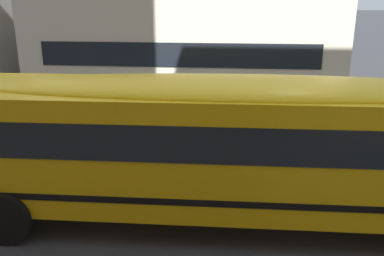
# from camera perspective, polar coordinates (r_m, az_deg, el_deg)

# --- Properties ---
(ground_plane) EXTENTS (400.00, 400.00, 0.00)m
(ground_plane) POSITION_cam_1_polar(r_m,az_deg,el_deg) (10.26, -11.39, -7.38)
(ground_plane) COLOR #38383D
(sidewalk_far) EXTENTS (120.00, 3.00, 0.01)m
(sidewalk_far) POSITION_cam_1_polar(r_m,az_deg,el_deg) (17.50, -3.87, 3.38)
(sidewalk_far) COLOR gray
(sidewalk_far) RESTS_ON ground_plane
(lane_centreline) EXTENTS (110.00, 0.16, 0.01)m
(lane_centreline) POSITION_cam_1_polar(r_m,az_deg,el_deg) (10.26, -11.39, -7.37)
(lane_centreline) COLOR silver
(lane_centreline) RESTS_ON ground_plane
(school_bus) EXTENTS (12.95, 3.08, 2.88)m
(school_bus) POSITION_cam_1_polar(r_m,az_deg,el_deg) (7.89, 8.28, -1.50)
(school_bus) COLOR yellow
(school_bus) RESTS_ON ground_plane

